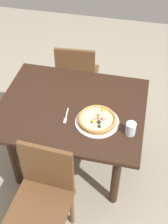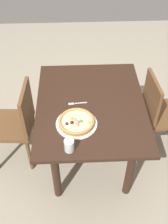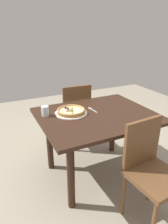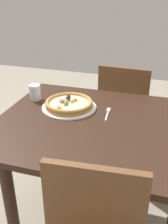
% 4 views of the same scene
% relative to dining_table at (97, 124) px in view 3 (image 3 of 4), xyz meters
% --- Properties ---
extents(ground_plane, '(6.00, 6.00, 0.00)m').
position_rel_dining_table_xyz_m(ground_plane, '(0.00, 0.00, -0.63)').
color(ground_plane, '#9E937F').
extents(dining_table, '(1.18, 0.95, 0.75)m').
position_rel_dining_table_xyz_m(dining_table, '(0.00, 0.00, 0.00)').
color(dining_table, '#331E14').
rests_on(dining_table, ground).
extents(chair_near, '(0.43, 0.43, 0.90)m').
position_rel_dining_table_xyz_m(chair_near, '(0.12, -0.69, -0.13)').
color(chair_near, brown).
rests_on(chair_near, ground).
extents(chair_far, '(0.42, 0.42, 0.90)m').
position_rel_dining_table_xyz_m(chair_far, '(0.04, 0.69, -0.13)').
color(chair_far, brown).
rests_on(chair_far, ground).
extents(plate, '(0.34, 0.34, 0.01)m').
position_rel_dining_table_xyz_m(plate, '(-0.23, 0.13, 0.12)').
color(plate, white).
rests_on(plate, dining_table).
extents(pizza, '(0.29, 0.29, 0.05)m').
position_rel_dining_table_xyz_m(pizza, '(-0.23, 0.13, 0.15)').
color(pizza, '#B78447').
rests_on(pizza, plate).
extents(fork, '(0.03, 0.17, 0.00)m').
position_rel_dining_table_xyz_m(fork, '(0.01, 0.13, 0.12)').
color(fork, silver).
rests_on(fork, dining_table).
extents(drinking_glass, '(0.08, 0.08, 0.10)m').
position_rel_dining_table_xyz_m(drinking_glass, '(-0.49, 0.19, 0.17)').
color(drinking_glass, silver).
rests_on(drinking_glass, dining_table).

